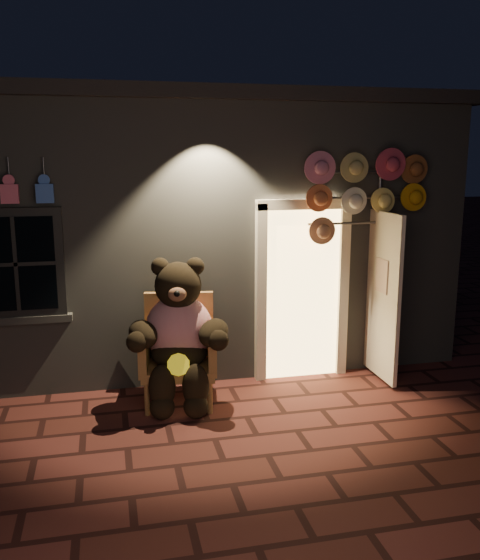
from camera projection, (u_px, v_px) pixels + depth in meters
name	position (u px, v px, depth m)	size (l,w,h in m)	color
ground	(215.00, 439.00, 5.73)	(60.00, 60.00, 0.00)	#572521
shop_building	(168.00, 218.00, 9.18)	(7.30, 5.95, 3.51)	slate
wicker_armchair	(179.00, 349.00, 6.56)	(0.91, 0.85, 1.18)	#A3673F
teddy_bear	(179.00, 334.00, 6.37)	(1.17, 0.98, 1.63)	#AB1228
hat_rack	(365.00, 192.00, 6.92)	(1.54, 0.22, 2.72)	#59595E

